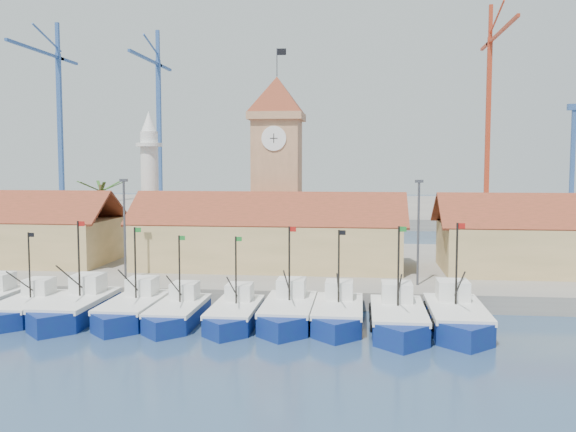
# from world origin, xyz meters

# --- Properties ---
(ground) EXTENTS (400.00, 400.00, 0.00)m
(ground) POSITION_xyz_m (0.00, 0.00, 0.00)
(ground) COLOR navy
(ground) RESTS_ON ground
(quay) EXTENTS (140.00, 32.00, 1.50)m
(quay) POSITION_xyz_m (0.00, 24.00, 0.75)
(quay) COLOR gray
(quay) RESTS_ON ground
(terminal) EXTENTS (240.00, 80.00, 2.00)m
(terminal) POSITION_xyz_m (0.00, 110.00, 1.00)
(terminal) COLOR gray
(terminal) RESTS_ON ground
(boat_1) EXTENTS (3.36, 9.21, 6.97)m
(boat_1) POSITION_xyz_m (-16.46, 2.56, 0.72)
(boat_1) COLOR navy
(boat_1) RESTS_ON ground
(boat_2) EXTENTS (3.83, 10.50, 7.94)m
(boat_2) POSITION_xyz_m (-12.46, 2.55, 0.82)
(boat_2) COLOR navy
(boat_2) RESTS_ON ground
(boat_3) EXTENTS (3.60, 9.87, 7.47)m
(boat_3) POSITION_xyz_m (-8.02, 2.77, 0.77)
(boat_3) COLOR navy
(boat_3) RESTS_ON ground
(boat_4) EXTENTS (3.33, 9.13, 6.91)m
(boat_4) POSITION_xyz_m (-4.42, 2.38, 0.71)
(boat_4) COLOR navy
(boat_4) RESTS_ON ground
(boat_5) EXTENTS (3.32, 9.09, 6.88)m
(boat_5) POSITION_xyz_m (-0.11, 2.42, 0.71)
(boat_5) COLOR navy
(boat_5) RESTS_ON ground
(boat_6) EXTENTS (3.68, 10.08, 7.63)m
(boat_6) POSITION_xyz_m (3.80, 3.20, 0.79)
(boat_6) COLOR navy
(boat_6) RESTS_ON ground
(boat_7) EXTENTS (3.57, 9.79, 7.41)m
(boat_7) POSITION_xyz_m (7.52, 3.15, 0.77)
(boat_7) COLOR navy
(boat_7) RESTS_ON ground
(boat_8) EXTENTS (3.80, 10.42, 7.88)m
(boat_8) POSITION_xyz_m (11.84, 1.89, 0.81)
(boat_8) COLOR navy
(boat_8) RESTS_ON ground
(boat_9) EXTENTS (3.91, 10.71, 8.10)m
(boat_9) POSITION_xyz_m (16.02, 2.65, 0.84)
(boat_9) COLOR navy
(boat_9) RESTS_ON ground
(hall_center) EXTENTS (27.04, 10.13, 7.61)m
(hall_center) POSITION_xyz_m (0.00, 20.00, 3.99)
(hall_center) COLOR #D9B477
(hall_center) RESTS_ON quay
(clock_tower) EXTENTS (5.80, 5.80, 22.70)m
(clock_tower) POSITION_xyz_m (0.00, 26.00, 11.96)
(clock_tower) COLOR tan
(clock_tower) RESTS_ON quay
(minaret) EXTENTS (3.00, 3.00, 16.30)m
(minaret) POSITION_xyz_m (-15.00, 28.00, 9.73)
(minaret) COLOR silver
(minaret) RESTS_ON quay
(palm_tree) EXTENTS (5.60, 5.03, 8.39)m
(palm_tree) POSITION_xyz_m (-20.00, 26.00, 6.25)
(palm_tree) COLOR brown
(palm_tree) RESTS_ON quay
(lamp_posts) EXTENTS (80.70, 0.25, 9.03)m
(lamp_posts) POSITION_xyz_m (0.50, 12.00, 6.48)
(lamp_posts) COLOR #3F3F44
(lamp_posts) RESTS_ON quay
(crane_blue_far) EXTENTS (1.00, 32.29, 42.47)m
(crane_blue_far) POSITION_xyz_m (-61.71, 100.66, 25.54)
(crane_blue_far) COLOR #305393
(crane_blue_far) RESTS_ON terminal
(crane_blue_near) EXTENTS (1.00, 29.42, 41.43)m
(crane_blue_near) POSITION_xyz_m (-39.55, 107.02, 24.72)
(crane_blue_near) COLOR #305393
(crane_blue_near) RESTS_ON terminal
(crane_red_right) EXTENTS (1.00, 35.97, 44.55)m
(crane_red_right) POSITION_xyz_m (37.07, 103.18, 26.99)
(crane_red_right) COLOR #AE341A
(crane_red_right) RESTS_ON terminal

